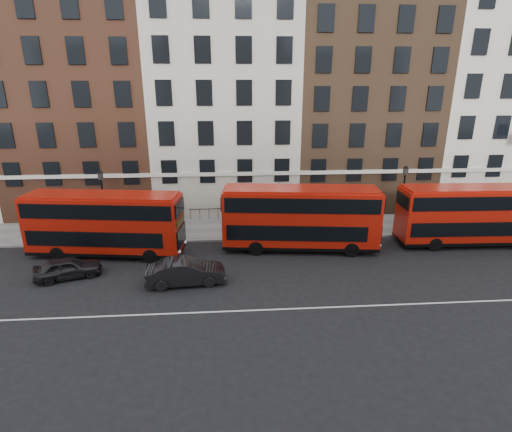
{
  "coord_description": "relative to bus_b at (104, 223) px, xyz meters",
  "views": [
    {
      "loc": [
        0.11,
        -20.7,
        11.75
      ],
      "look_at": [
        1.98,
        5.0,
        3.0
      ],
      "focal_mm": 28.0,
      "sensor_mm": 36.0,
      "label": 1
    }
  ],
  "objects": [
    {
      "name": "ground",
      "position": [
        8.52,
        -6.03,
        -2.41
      ],
      "size": [
        120.0,
        120.0,
        0.0
      ],
      "primitive_type": "plane",
      "color": "black",
      "rests_on": "ground"
    },
    {
      "name": "pavement",
      "position": [
        8.52,
        4.47,
        -2.33
      ],
      "size": [
        80.0,
        5.0,
        0.15
      ],
      "primitive_type": "cube",
      "color": "gray",
      "rests_on": "ground"
    },
    {
      "name": "kerb",
      "position": [
        8.52,
        1.97,
        -2.33
      ],
      "size": [
        80.0,
        0.3,
        0.16
      ],
      "primitive_type": "cube",
      "color": "gray",
      "rests_on": "ground"
    },
    {
      "name": "road_centre_line",
      "position": [
        8.52,
        -8.03,
        -2.4
      ],
      "size": [
        70.0,
        0.12,
        0.01
      ],
      "primitive_type": "cube",
      "color": "white",
      "rests_on": "ground"
    },
    {
      "name": "building_terrace",
      "position": [
        8.21,
        11.85,
        7.83
      ],
      "size": [
        64.0,
        11.95,
        22.0
      ],
      "color": "beige",
      "rests_on": "ground"
    },
    {
      "name": "bus_b",
      "position": [
        0.0,
        0.0,
        0.0
      ],
      "size": [
        10.92,
        3.96,
        4.49
      ],
      "rotation": [
        0.0,
        0.0,
        -0.13
      ],
      "color": "#B41609",
      "rests_on": "ground"
    },
    {
      "name": "bus_c",
      "position": [
        13.73,
        -0.0,
        0.09
      ],
      "size": [
        11.3,
        3.89,
        4.65
      ],
      "rotation": [
        0.0,
        0.0,
        -0.11
      ],
      "color": "#B41609",
      "rests_on": "ground"
    },
    {
      "name": "bus_d",
      "position": [
        26.55,
        -0.0,
        -0.0
      ],
      "size": [
        10.75,
        2.93,
        4.48
      ],
      "rotation": [
        0.0,
        0.0,
        -0.03
      ],
      "color": "#B41609",
      "rests_on": "ground"
    },
    {
      "name": "car_rear",
      "position": [
        -1.47,
        -3.39,
        -1.74
      ],
      "size": [
        4.24,
        2.78,
        1.34
      ],
      "primitive_type": "imported",
      "rotation": [
        0.0,
        0.0,
        1.9
      ],
      "color": "#242427",
      "rests_on": "ground"
    },
    {
      "name": "car_front",
      "position": [
        5.95,
        -4.72,
        -1.62
      ],
      "size": [
        4.92,
        2.15,
        1.57
      ],
      "primitive_type": "imported",
      "rotation": [
        0.0,
        0.0,
        1.67
      ],
      "color": "black",
      "rests_on": "ground"
    },
    {
      "name": "lamp_post_left",
      "position": [
        -0.86,
        3.22,
        0.67
      ],
      "size": [
        0.44,
        0.44,
        5.33
      ],
      "color": "black",
      "rests_on": "pavement"
    },
    {
      "name": "lamp_post_right",
      "position": [
        22.66,
        3.23,
        0.67
      ],
      "size": [
        0.44,
        0.44,
        5.33
      ],
      "color": "black",
      "rests_on": "pavement"
    },
    {
      "name": "iron_railings",
      "position": [
        8.52,
        6.67,
        -1.76
      ],
      "size": [
        6.6,
        0.06,
        1.0
      ],
      "primitive_type": null,
      "color": "black",
      "rests_on": "pavement"
    }
  ]
}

